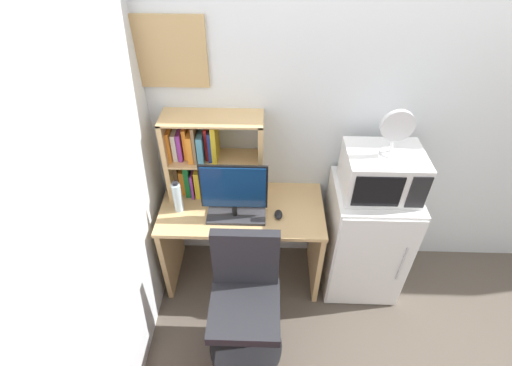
% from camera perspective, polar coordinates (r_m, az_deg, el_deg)
% --- Properties ---
extents(wall_back, '(6.40, 0.04, 2.60)m').
position_cam_1_polar(wall_back, '(2.84, 27.19, 8.48)').
color(wall_back, silver).
rests_on(wall_back, ground_plane).
extents(wall_left, '(0.04, 4.40, 2.60)m').
position_cam_1_polar(wall_left, '(1.62, -31.13, -20.58)').
color(wall_left, silver).
rests_on(wall_left, ground_plane).
extents(desk, '(1.15, 0.57, 0.75)m').
position_cam_1_polar(desk, '(2.83, -2.02, -7.18)').
color(desk, tan).
rests_on(desk, ground_plane).
extents(hutch_bookshelf, '(0.66, 0.24, 0.63)m').
position_cam_1_polar(hutch_bookshelf, '(2.63, -7.73, 3.81)').
color(hutch_bookshelf, tan).
rests_on(hutch_bookshelf, desk).
extents(monitor, '(0.44, 0.16, 0.43)m').
position_cam_1_polar(monitor, '(2.44, -3.39, -1.04)').
color(monitor, black).
rests_on(monitor, desk).
extents(keyboard, '(0.40, 0.16, 0.02)m').
position_cam_1_polar(keyboard, '(2.59, -2.99, -5.02)').
color(keyboard, '#333338').
rests_on(keyboard, desk).
extents(computer_mouse, '(0.06, 0.09, 0.04)m').
position_cam_1_polar(computer_mouse, '(2.59, 3.41, -4.79)').
color(computer_mouse, black).
rests_on(computer_mouse, desk).
extents(water_bottle, '(0.06, 0.06, 0.25)m').
position_cam_1_polar(water_bottle, '(2.62, -11.79, -2.11)').
color(water_bottle, silver).
rests_on(water_bottle, desk).
extents(mini_fridge, '(0.55, 0.54, 0.94)m').
position_cam_1_polar(mini_fridge, '(2.94, 16.07, -8.03)').
color(mini_fridge, white).
rests_on(mini_fridge, ground_plane).
extents(microwave, '(0.49, 0.39, 0.30)m').
position_cam_1_polar(microwave, '(2.54, 18.51, 1.49)').
color(microwave, silver).
rests_on(microwave, mini_fridge).
extents(desk_fan, '(0.20, 0.11, 0.30)m').
position_cam_1_polar(desk_fan, '(2.37, 20.47, 7.63)').
color(desk_fan, silver).
rests_on(desk_fan, microwave).
extents(desk_chair, '(0.50, 0.50, 0.96)m').
position_cam_1_polar(desk_chair, '(2.54, -1.63, -18.06)').
color(desk_chair, black).
rests_on(desk_chair, ground_plane).
extents(wall_corkboard, '(0.56, 0.02, 0.43)m').
position_cam_1_polar(wall_corkboard, '(2.44, -14.24, 18.60)').
color(wall_corkboard, tan).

